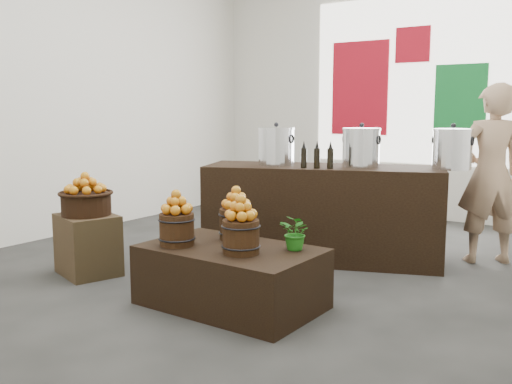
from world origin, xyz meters
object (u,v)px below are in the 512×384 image
Objects in this scene: counter at (322,213)px; stock_pot_right at (452,150)px; display_table at (231,277)px; stock_pot_left at (276,147)px; shopper at (490,174)px; wicker_basket at (86,204)px; stock_pot_center at (361,149)px; crate at (88,245)px.

stock_pot_right is at bearing -0.00° from counter.
display_table is 3.74× the size of stock_pot_left.
display_table is 0.76× the size of shopper.
wicker_basket is 1.24× the size of stock_pot_center.
display_table is 3.74× the size of stock_pot_center.
stock_pot_center is 1.35m from shopper.
crate is 1.55× the size of stock_pot_right.
shopper is (1.11, 0.73, -0.26)m from stock_pot_center.
stock_pot_left is (1.14, 1.59, 0.90)m from crate.
stock_pot_right is 0.20× the size of shopper.
stock_pot_center and stock_pot_right have the same top height.
crate is at bearing -135.93° from stock_pot_center.
crate is at bearing 0.00° from wicker_basket.
counter is 1.45m from stock_pot_right.
counter is 1.76m from shopper.
wicker_basket reaches higher than display_table.
wicker_basket is (0.00, 0.00, 0.40)m from crate.
wicker_basket is at bearing -135.93° from stock_pot_center.
stock_pot_right is at bearing 20.97° from stock_pot_center.
crate is 2.89m from stock_pot_center.
counter reaches higher than crate.
crate is 0.24× the size of counter.
stock_pot_left is at bearing 54.31° from wicker_basket.
shopper reaches higher than stock_pot_left.
shopper reaches higher than stock_pot_right.
wicker_basket is 0.33× the size of display_table.
crate is at bearing -153.25° from counter.
wicker_basket is 1.24× the size of stock_pot_left.
stock_pot_left reaches higher than wicker_basket.
stock_pot_left and stock_pot_center have the same top height.
crate is 0.32× the size of shopper.
stock_pot_right is (1.19, 0.46, 0.69)m from counter.
display_table is 2.10m from stock_pot_center.
stock_pot_right is (2.80, 2.23, 0.50)m from wicker_basket.
stock_pot_left is at bearing 54.31° from crate.
stock_pot_center is (0.36, 0.14, 0.69)m from counter.
stock_pot_center is (0.83, 0.32, 0.00)m from stock_pot_left.
stock_pot_center is 1.00× the size of stock_pot_right.
stock_pot_center reaches higher than counter.
crate is at bearing -141.52° from stock_pot_right.
shopper is (1.40, 2.59, 0.68)m from display_table.
stock_pot_right is at bearing 20.17° from shopper.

